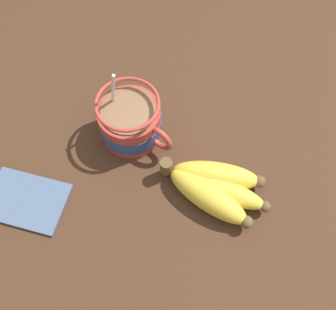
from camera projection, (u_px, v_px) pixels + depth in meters
table at (151, 176)px, 63.47cm from camera, size 126.40×126.40×3.73cm
coffee_mug at (131, 122)px, 61.71cm from camera, size 13.77×10.42×14.45cm
banana_bunch at (214, 187)px, 58.34cm from camera, size 17.74×11.04×4.48cm
napkin at (27, 200)px, 59.25cm from camera, size 14.73×12.65×0.60cm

